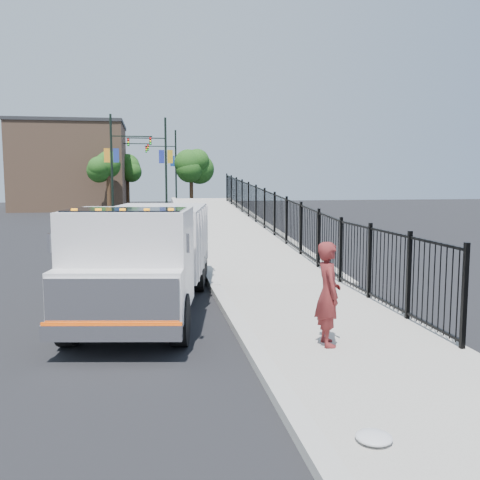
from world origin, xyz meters
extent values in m
plane|color=black|center=(0.00, 0.00, 0.00)|extent=(120.00, 120.00, 0.00)
cube|color=#9E998E|center=(1.93, -2.00, 0.06)|extent=(3.55, 12.00, 0.12)
cube|color=#ADAAA3|center=(0.00, -2.00, 0.08)|extent=(0.30, 12.00, 0.16)
cube|color=#9E998E|center=(2.12, 16.00, 0.00)|extent=(3.95, 24.06, 3.19)
cube|color=black|center=(3.55, 12.00, 0.90)|extent=(0.10, 28.00, 1.80)
cube|color=black|center=(-1.76, 2.39, 0.53)|extent=(2.03, 6.64, 0.21)
cube|color=silver|center=(-2.13, 0.20, 1.50)|extent=(2.59, 2.47, 1.93)
cube|color=silver|center=(-2.33, -0.99, 1.01)|extent=(2.35, 1.04, 0.97)
cube|color=silver|center=(-2.38, -1.35, 1.01)|extent=(2.20, 0.44, 0.82)
cube|color=silver|center=(-2.40, -1.42, 0.53)|extent=(2.32, 0.55, 0.27)
cube|color=#E84A06|center=(-2.40, -1.42, 0.68)|extent=(2.29, 0.43, 0.06)
cube|color=black|center=(-2.17, -0.04, 2.08)|extent=(2.30, 1.59, 0.82)
cube|color=silver|center=(-1.56, 3.63, 1.50)|extent=(2.95, 4.38, 1.64)
cube|color=silver|center=(-3.48, -0.56, 1.93)|extent=(0.07, 0.07, 0.34)
cube|color=silver|center=(-1.09, -0.96, 1.93)|extent=(0.07, 0.07, 0.34)
cube|color=orange|center=(-3.08, -0.23, 2.48)|extent=(0.11, 0.09, 0.06)
cube|color=orange|center=(-2.65, -0.30, 2.48)|extent=(0.11, 0.09, 0.06)
cube|color=orange|center=(-2.22, -0.38, 2.48)|extent=(0.11, 0.09, 0.06)
cube|color=orange|center=(-1.79, -0.45, 2.48)|extent=(0.11, 0.09, 0.06)
cube|color=orange|center=(-1.36, -0.52, 2.48)|extent=(0.11, 0.09, 0.06)
cylinder|color=black|center=(-3.24, -0.30, 0.48)|extent=(0.46, 1.00, 0.97)
cylinder|color=black|center=(-1.24, -0.64, 0.48)|extent=(0.46, 1.00, 0.97)
cylinder|color=black|center=(-2.46, 4.37, 0.48)|extent=(0.46, 1.00, 0.97)
cylinder|color=black|center=(-0.46, 4.03, 0.48)|extent=(0.46, 1.00, 0.97)
cylinder|color=black|center=(-2.29, 5.41, 0.48)|extent=(0.46, 1.00, 0.97)
cylinder|color=black|center=(-0.28, 5.08, 0.48)|extent=(0.46, 1.00, 0.97)
imported|color=maroon|center=(1.31, -1.40, 1.04)|extent=(0.48, 0.70, 1.84)
ellipsoid|color=silver|center=(0.68, -4.85, 0.17)|extent=(0.42, 0.42, 0.10)
cylinder|color=black|center=(-4.53, 33.37, 4.00)|extent=(0.18, 0.18, 8.00)
cube|color=black|center=(-2.93, 33.37, 6.30)|extent=(3.20, 0.08, 0.08)
cube|color=black|center=(-1.49, 33.37, 5.95)|extent=(0.18, 0.22, 0.60)
cube|color=navy|center=(-4.18, 33.37, 4.80)|extent=(0.45, 0.04, 1.10)
cube|color=orange|center=(-4.88, 33.37, 4.80)|extent=(0.45, 0.04, 1.10)
cylinder|color=black|center=(-0.23, 35.19, 4.00)|extent=(0.18, 0.18, 8.00)
cube|color=black|center=(-1.83, 35.19, 6.30)|extent=(3.20, 0.08, 0.08)
cube|color=black|center=(-3.27, 35.19, 5.95)|extent=(0.18, 0.22, 0.60)
cube|color=gold|center=(0.12, 35.19, 4.80)|extent=(0.45, 0.04, 1.10)
cube|color=navy|center=(-0.58, 35.19, 4.80)|extent=(0.45, 0.04, 1.10)
cylinder|color=black|center=(-4.71, 42.77, 4.00)|extent=(0.18, 0.18, 8.00)
cube|color=black|center=(-3.11, 42.77, 6.30)|extent=(3.20, 0.08, 0.08)
cube|color=black|center=(-1.67, 42.77, 5.95)|extent=(0.18, 0.22, 0.60)
cube|color=navy|center=(-4.36, 42.77, 4.80)|extent=(0.45, 0.04, 1.10)
cube|color=#CE512C|center=(-5.06, 42.77, 4.80)|extent=(0.45, 0.04, 1.10)
cylinder|color=black|center=(1.20, 46.79, 4.00)|extent=(0.18, 0.18, 8.00)
cube|color=black|center=(-0.40, 46.79, 6.30)|extent=(3.20, 0.08, 0.08)
cube|color=black|center=(-1.84, 46.79, 5.95)|extent=(0.18, 0.22, 0.60)
cube|color=red|center=(1.55, 46.79, 4.80)|extent=(0.45, 0.04, 1.10)
cube|color=navy|center=(0.85, 46.79, 4.80)|extent=(0.45, 0.04, 1.10)
cylinder|color=#382314|center=(-5.04, 36.69, 1.60)|extent=(0.36, 0.36, 3.20)
sphere|color=#194714|center=(-5.04, 36.69, 4.00)|extent=(2.30, 2.30, 2.30)
cylinder|color=#382314|center=(2.15, 38.71, 1.60)|extent=(0.36, 0.36, 3.20)
sphere|color=#194714|center=(2.15, 38.71, 4.00)|extent=(2.50, 2.50, 2.50)
cylinder|color=#382314|center=(-3.78, 46.06, 1.60)|extent=(0.36, 0.36, 3.20)
sphere|color=#194714|center=(-3.78, 46.06, 4.00)|extent=(2.52, 2.52, 2.52)
cube|color=#8C664C|center=(-9.00, 44.00, 4.00)|extent=(10.00, 10.00, 8.00)
camera|label=1|loc=(-1.77, -10.19, 3.06)|focal=40.00mm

